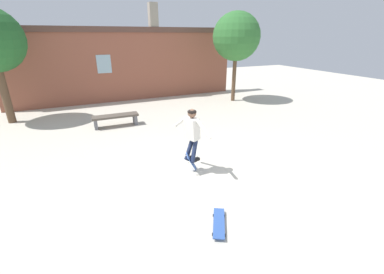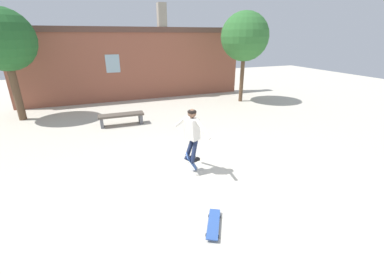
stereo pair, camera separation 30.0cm
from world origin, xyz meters
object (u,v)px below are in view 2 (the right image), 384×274
(park_bench, at_px, (121,117))
(skateboard_flipping, at_px, (192,163))
(skateboard_resting, at_px, (214,224))
(skater, at_px, (192,131))
(tree_left, at_px, (3,40))
(tree_right, at_px, (245,37))

(park_bench, height_order, skateboard_flipping, skateboard_flipping)
(skateboard_resting, bearing_deg, skater, -160.30)
(skater, distance_m, skateboard_flipping, 0.91)
(park_bench, distance_m, skateboard_flipping, 4.71)
(tree_left, distance_m, skateboard_resting, 10.56)
(tree_right, height_order, skateboard_flipping, tree_right)
(skater, bearing_deg, park_bench, 85.42)
(park_bench, bearing_deg, skateboard_flipping, -73.77)
(park_bench, bearing_deg, tree_left, 150.35)
(tree_right, relative_size, skateboard_flipping, 6.07)
(skater, bearing_deg, tree_left, 106.93)
(skateboard_flipping, bearing_deg, park_bench, 69.81)
(tree_left, relative_size, skater, 3.18)
(tree_left, height_order, skateboard_flipping, tree_left)
(tree_left, bearing_deg, tree_right, -2.97)
(skater, xyz_separation_m, skateboard_flipping, (0.01, 0.03, -0.91))
(tree_right, relative_size, tree_left, 1.03)
(tree_left, bearing_deg, skateboard_resting, -62.27)
(skateboard_flipping, relative_size, skateboard_resting, 0.88)
(tree_right, distance_m, skateboard_flipping, 8.75)
(tree_left, bearing_deg, park_bench, -30.54)
(park_bench, bearing_deg, tree_right, 15.70)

